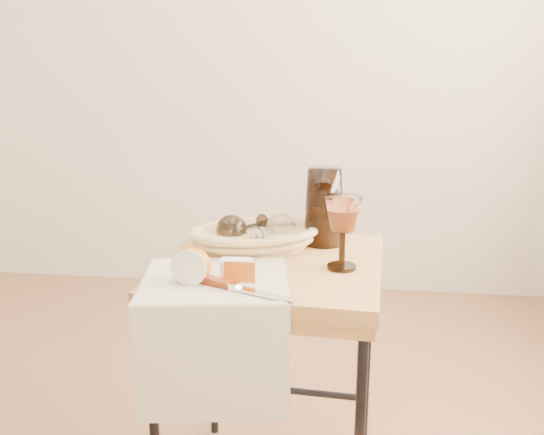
% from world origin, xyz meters
% --- Properties ---
extents(wall_back, '(3.60, 0.00, 2.70)m').
position_xyz_m(wall_back, '(0.00, 1.80, 1.35)').
color(wall_back, beige).
rests_on(wall_back, ground).
extents(side_table, '(0.58, 0.58, 0.69)m').
position_xyz_m(side_table, '(0.56, 0.20, 0.35)').
color(side_table, olive).
rests_on(side_table, floor).
extents(tea_towel, '(0.38, 0.35, 0.01)m').
position_xyz_m(tea_towel, '(0.45, 0.04, 0.70)').
color(tea_towel, '#F7E6C5').
rests_on(tea_towel, side_table).
extents(bread_basket, '(0.37, 0.31, 0.06)m').
position_xyz_m(bread_basket, '(0.50, 0.30, 0.72)').
color(bread_basket, '#987352').
rests_on(bread_basket, side_table).
extents(goblet_lying_a, '(0.16, 0.16, 0.08)m').
position_xyz_m(goblet_lying_a, '(0.47, 0.31, 0.75)').
color(goblet_lying_a, '#34271B').
rests_on(goblet_lying_a, bread_basket).
extents(goblet_lying_b, '(0.14, 0.16, 0.08)m').
position_xyz_m(goblet_lying_b, '(0.54, 0.28, 0.75)').
color(goblet_lying_b, white).
rests_on(goblet_lying_b, bread_basket).
extents(pitcher, '(0.15, 0.23, 0.25)m').
position_xyz_m(pitcher, '(0.68, 0.36, 0.80)').
color(pitcher, black).
rests_on(pitcher, side_table).
extents(wine_goblet, '(0.10, 0.10, 0.18)m').
position_xyz_m(wine_goblet, '(0.74, 0.16, 0.79)').
color(wine_goblet, white).
rests_on(wine_goblet, side_table).
extents(apple_half, '(0.10, 0.06, 0.08)m').
position_xyz_m(apple_half, '(0.40, 0.01, 0.74)').
color(apple_half, red).
rests_on(apple_half, tea_towel).
extents(apple_wedge, '(0.07, 0.04, 0.05)m').
position_xyz_m(apple_wedge, '(0.50, 0.04, 0.72)').
color(apple_wedge, white).
rests_on(apple_wedge, tea_towel).
extents(table_knife, '(0.25, 0.13, 0.02)m').
position_xyz_m(table_knife, '(0.51, -0.03, 0.71)').
color(table_knife, silver).
rests_on(table_knife, tea_towel).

